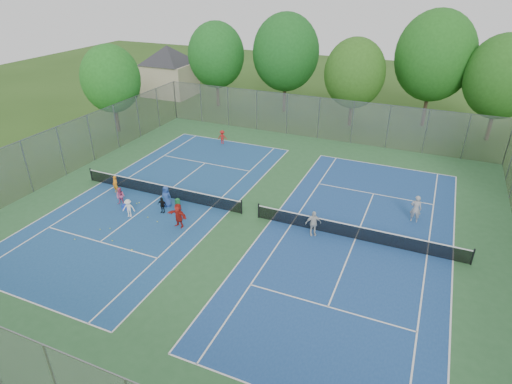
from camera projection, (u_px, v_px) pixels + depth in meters
ground at (250, 216)px, 28.37m from camera, size 120.00×120.00×0.00m
court_pad at (250, 216)px, 28.36m from camera, size 32.00×32.00×0.01m
court_left at (162, 196)px, 30.82m from camera, size 10.97×23.77×0.01m
court_right at (355, 239)px, 25.90m from camera, size 10.97×23.77×0.01m
net_left at (161, 190)px, 30.62m from camera, size 12.87×0.10×0.91m
net_right at (356, 233)px, 25.70m from camera, size 12.87×0.10×0.91m
fence_north at (319, 118)px, 40.46m from camera, size 32.00×0.10×4.00m
fence_west at (61, 152)px, 33.07m from camera, size 0.10×32.00×4.00m
house at (168, 62)px, 53.68m from camera, size 11.03×11.03×7.30m
tree_nw at (216, 55)px, 48.46m from camera, size 6.40×6.40×9.58m
tree_nl at (286, 52)px, 46.16m from camera, size 7.20×7.20×10.69m
tree_nc at (355, 73)px, 42.26m from camera, size 6.00×6.00×8.85m
tree_nr at (435, 56)px, 41.47m from camera, size 7.60×7.60×11.42m
tree_ne at (503, 77)px, 38.23m from camera, size 6.60×6.60×9.77m
tree_side_w at (111, 79)px, 40.76m from camera, size 5.60×5.60×8.47m
ball_crate at (126, 207)px, 29.11m from camera, size 0.42×0.42×0.34m
ball_hopper at (177, 202)px, 29.48m from camera, size 0.33×0.33×0.50m
student_a at (115, 185)px, 30.98m from camera, size 0.54×0.41×1.33m
student_b at (120, 196)px, 29.44m from camera, size 0.70×0.59×1.28m
student_c at (129, 208)px, 27.98m from camera, size 0.94×0.74×1.27m
student_d at (162, 205)px, 28.49m from camera, size 0.68×0.31×1.14m
student_e at (166, 197)px, 29.15m from camera, size 0.77×0.52×1.53m
student_f at (178, 215)px, 26.81m from camera, size 1.57×0.71×1.63m
child_far_baseline at (222, 137)px, 39.80m from camera, size 0.93×0.66×1.30m
instructor at (416, 209)px, 27.29m from camera, size 0.70×0.47×1.88m
teen_court_b at (313, 223)px, 25.95m from camera, size 1.04×0.83×1.66m
tennis_ball_0 at (139, 203)px, 29.85m from camera, size 0.07×0.07×0.07m
tennis_ball_1 at (75, 239)px, 25.81m from camera, size 0.07×0.07×0.07m
tennis_ball_2 at (132, 250)px, 24.85m from camera, size 0.07×0.07×0.07m
tennis_ball_3 at (148, 217)px, 28.10m from camera, size 0.07×0.07×0.07m
tennis_ball_4 at (172, 243)px, 25.46m from camera, size 0.07×0.07×0.07m
tennis_ball_5 at (112, 241)px, 25.68m from camera, size 0.07×0.07×0.07m
tennis_ball_6 at (137, 204)px, 29.75m from camera, size 0.07×0.07×0.07m
tennis_ball_7 at (110, 229)px, 26.89m from camera, size 0.07×0.07×0.07m
tennis_ball_8 at (100, 230)px, 26.79m from camera, size 0.07×0.07×0.07m
tennis_ball_9 at (157, 222)px, 27.61m from camera, size 0.07×0.07×0.07m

